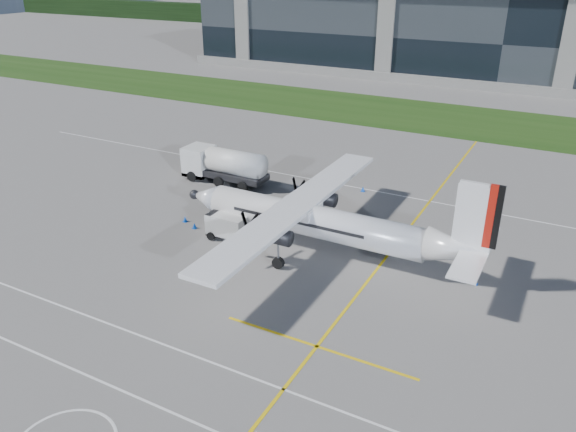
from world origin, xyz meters
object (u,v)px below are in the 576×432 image
(safety_cone_tail, at_px, (475,281))
(safety_cone_fwd, at_px, (185,219))
(fuel_tanker_truck, at_px, (219,165))
(safety_cone_stbdwing, at_px, (363,189))
(turboprop_aircraft, at_px, (325,206))
(safety_cone_nose_port, at_px, (195,226))
(ground_crew_person, at_px, (276,219))
(baggage_tug, at_px, (228,227))

(safety_cone_tail, xyz_separation_m, safety_cone_fwd, (-23.62, -1.31, 0.00))
(fuel_tanker_truck, bearing_deg, safety_cone_fwd, -72.96)
(safety_cone_stbdwing, bearing_deg, turboprop_aircraft, -82.04)
(safety_cone_nose_port, bearing_deg, safety_cone_fwd, 155.83)
(turboprop_aircraft, relative_size, safety_cone_nose_port, 50.22)
(turboprop_aircraft, height_order, safety_cone_nose_port, turboprop_aircraft)
(fuel_tanker_truck, xyz_separation_m, safety_cone_fwd, (2.84, -9.28, -1.47))
(safety_cone_stbdwing, bearing_deg, safety_cone_nose_port, -123.22)
(safety_cone_tail, distance_m, safety_cone_nose_port, 22.23)
(ground_crew_person, bearing_deg, safety_cone_stbdwing, -15.06)
(safety_cone_nose_port, bearing_deg, baggage_tug, -2.79)
(turboprop_aircraft, xyz_separation_m, ground_crew_person, (-5.02, 1.64, -2.84))
(ground_crew_person, xyz_separation_m, safety_cone_stbdwing, (3.24, 11.10, -0.68))
(safety_cone_tail, relative_size, safety_cone_nose_port, 1.00)
(turboprop_aircraft, relative_size, ground_crew_person, 13.53)
(turboprop_aircraft, xyz_separation_m, safety_cone_tail, (11.10, 0.58, -3.52))
(ground_crew_person, relative_size, safety_cone_tail, 3.71)
(baggage_tug, bearing_deg, safety_cone_stbdwing, 67.88)
(baggage_tug, distance_m, safety_cone_nose_port, 3.53)
(baggage_tug, height_order, safety_cone_fwd, baggage_tug)
(baggage_tug, distance_m, ground_crew_person, 4.11)
(fuel_tanker_truck, height_order, ground_crew_person, fuel_tanker_truck)
(ground_crew_person, bearing_deg, safety_cone_fwd, 108.76)
(ground_crew_person, relative_size, safety_cone_stbdwing, 3.71)
(fuel_tanker_truck, height_order, safety_cone_tail, fuel_tanker_truck)
(fuel_tanker_truck, bearing_deg, baggage_tug, -52.46)
(fuel_tanker_truck, distance_m, safety_cone_tail, 27.68)
(turboprop_aircraft, height_order, fuel_tanker_truck, turboprop_aircraft)
(baggage_tug, distance_m, safety_cone_tail, 18.83)
(turboprop_aircraft, bearing_deg, safety_cone_tail, 2.98)
(safety_cone_fwd, bearing_deg, ground_crew_person, 17.55)
(ground_crew_person, xyz_separation_m, safety_cone_tail, (16.12, -1.07, -0.68))
(fuel_tanker_truck, xyz_separation_m, safety_cone_nose_port, (4.33, -9.95, -1.47))
(fuel_tanker_truck, relative_size, safety_cone_fwd, 18.39)
(turboprop_aircraft, bearing_deg, safety_cone_fwd, -176.68)
(baggage_tug, bearing_deg, safety_cone_fwd, 170.40)
(safety_cone_tail, height_order, safety_cone_stbdwing, same)
(safety_cone_fwd, xyz_separation_m, safety_cone_nose_port, (1.48, -0.67, 0.00))
(ground_crew_person, height_order, safety_cone_nose_port, ground_crew_person)
(baggage_tug, relative_size, safety_cone_fwd, 6.77)
(fuel_tanker_truck, bearing_deg, safety_cone_nose_port, -66.49)
(safety_cone_fwd, distance_m, safety_cone_stbdwing, 17.23)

